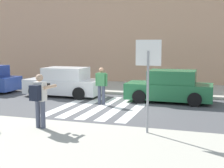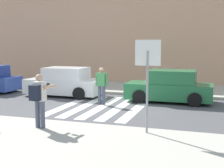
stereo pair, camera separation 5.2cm
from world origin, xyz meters
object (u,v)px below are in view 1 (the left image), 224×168
object	(u,v)px
pedestrian_crossing	(101,84)
parked_car_white	(64,83)
stop_sign	(148,65)
photographer_with_backpack	(39,96)
parked_car_green	(170,87)

from	to	relation	value
pedestrian_crossing	parked_car_white	size ratio (longest dim) A/B	0.42
stop_sign	photographer_with_backpack	bearing A→B (deg)	-170.51
stop_sign	parked_car_white	bearing A→B (deg)	133.80
pedestrian_crossing	parked_car_green	distance (m)	3.36
parked_car_white	pedestrian_crossing	bearing A→B (deg)	-30.99
stop_sign	pedestrian_crossing	bearing A→B (deg)	124.81
stop_sign	pedestrian_crossing	size ratio (longest dim) A/B	1.62
photographer_with_backpack	stop_sign	bearing A→B (deg)	9.49
parked_car_green	stop_sign	bearing A→B (deg)	-88.89
pedestrian_crossing	stop_sign	bearing A→B (deg)	-55.19
photographer_with_backpack	pedestrian_crossing	xyz separation A→B (m)	(0.30, 4.94, -0.19)
pedestrian_crossing	photographer_with_backpack	bearing A→B (deg)	-93.53
parked_car_white	parked_car_green	world-z (taller)	same
parked_car_green	pedestrian_crossing	bearing A→B (deg)	-150.83
photographer_with_backpack	parked_car_white	size ratio (longest dim) A/B	0.42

